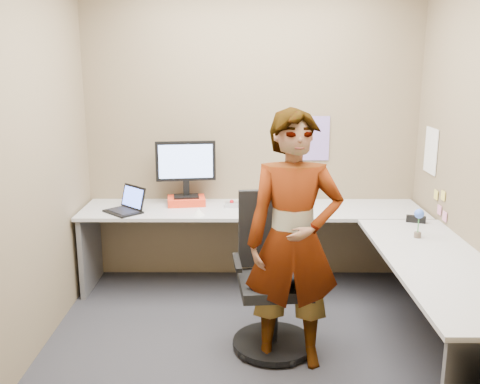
{
  "coord_description": "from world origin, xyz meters",
  "views": [
    {
      "loc": [
        -0.09,
        -3.52,
        1.96
      ],
      "look_at": [
        -0.1,
        0.25,
        1.05
      ],
      "focal_mm": 40.0,
      "sensor_mm": 36.0,
      "label": 1
    }
  ],
  "objects_px": {
    "desk": "(310,246)",
    "office_chair": "(273,286)",
    "monitor": "(186,164)",
    "person": "(294,241)"
  },
  "relations": [
    {
      "from": "desk",
      "to": "office_chair",
      "type": "distance_m",
      "value": 0.55
    },
    {
      "from": "desk",
      "to": "monitor",
      "type": "xyz_separation_m",
      "value": [
        -1.02,
        0.74,
        0.5
      ]
    },
    {
      "from": "person",
      "to": "office_chair",
      "type": "bearing_deg",
      "value": 119.72
    },
    {
      "from": "person",
      "to": "desk",
      "type": "bearing_deg",
      "value": 74.36
    },
    {
      "from": "monitor",
      "to": "office_chair",
      "type": "relative_size",
      "value": 0.49
    },
    {
      "from": "office_chair",
      "to": "person",
      "type": "xyz_separation_m",
      "value": [
        0.12,
        -0.21,
        0.41
      ]
    },
    {
      "from": "monitor",
      "to": "person",
      "type": "distance_m",
      "value": 1.63
    },
    {
      "from": "desk",
      "to": "monitor",
      "type": "relative_size",
      "value": 5.64
    },
    {
      "from": "office_chair",
      "to": "person",
      "type": "distance_m",
      "value": 0.47
    },
    {
      "from": "desk",
      "to": "office_chair",
      "type": "relative_size",
      "value": 2.77
    }
  ]
}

